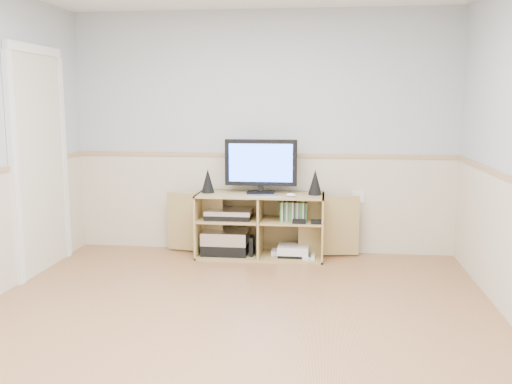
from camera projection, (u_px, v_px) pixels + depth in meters
room at (220, 155)px, 3.86m from camera, size 4.04×4.54×2.54m
media_cabinet at (261, 224)px, 5.87m from camera, size 2.01×0.48×0.65m
monitor at (261, 164)px, 5.76m from camera, size 0.73×0.18×0.55m
speaker_left at (208, 181)px, 5.83m from camera, size 0.13×0.13×0.25m
speaker_right at (315, 182)px, 5.70m from camera, size 0.14×0.14×0.25m
keyboard at (264, 196)px, 5.62m from camera, size 0.33×0.17×0.01m
mouse at (291, 195)px, 5.58m from camera, size 0.11×0.08×0.04m
av_components at (227, 235)px, 5.87m from camera, size 0.53×0.35×0.47m
game_consoles at (292, 251)px, 5.80m from camera, size 0.45×0.30×0.11m
game_cases at (294, 211)px, 5.73m from camera, size 0.27×0.14×0.19m
wall_outlet at (358, 197)px, 5.90m from camera, size 0.12×0.03×0.12m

